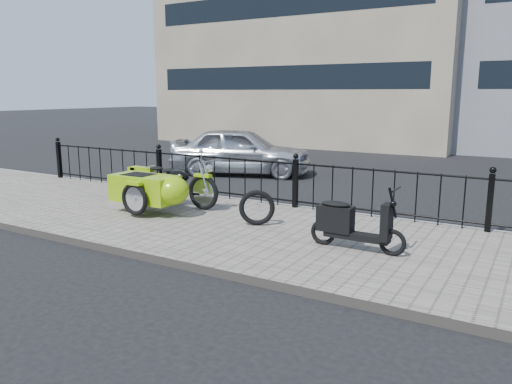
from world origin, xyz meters
The scene contains 9 objects.
ground centered at (0.00, 0.00, 0.00)m, with size 120.00×120.00×0.00m, color black.
sidewalk centered at (0.00, -0.50, 0.06)m, with size 30.00×3.80×0.12m, color #696158.
curb centered at (0.00, 1.44, 0.06)m, with size 30.00×0.10×0.12m, color gray.
iron_fence centered at (0.00, 1.30, 0.59)m, with size 14.11×0.11×1.08m.
building_tan centered at (-6.00, 15.99, 6.00)m, with size 14.00×8.01×12.00m.
motorcycle_sidecar centered at (-2.06, -0.41, 0.59)m, with size 2.28×1.48×0.98m.
scooter centered at (1.87, -0.73, 0.50)m, with size 1.43×0.42×0.97m.
spare_tire centered at (0.04, -0.28, 0.43)m, with size 0.62×0.62×0.09m, color black.
sedan_car centered at (-3.50, 4.84, 0.69)m, with size 1.63×4.05×1.38m, color silver.
Camera 1 is at (4.23, -7.42, 2.35)m, focal length 35.00 mm.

